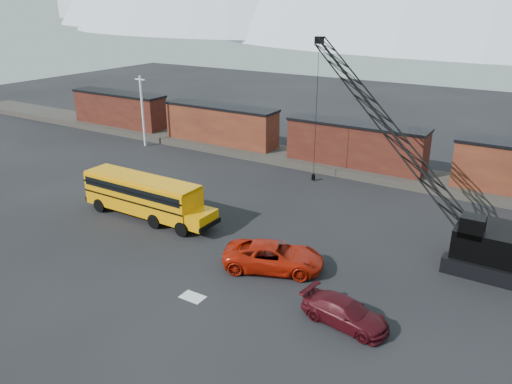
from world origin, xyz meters
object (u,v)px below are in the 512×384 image
red_pickup (274,256)px  crawler_crane (383,121)px  school_bus (146,196)px  maroon_suv (345,312)px

red_pickup → crawler_crane: crawler_crane is taller
school_bus → crawler_crane: 18.76m
school_bus → red_pickup: bearing=-8.0°
school_bus → crawler_crane: (14.87, 9.94, 5.66)m
school_bus → maroon_suv: size_ratio=2.46×
red_pickup → crawler_crane: 13.64m
red_pickup → maroon_suv: bearing=-138.5°
school_bus → red_pickup: 12.49m
school_bus → maroon_suv: 18.97m
maroon_suv → crawler_crane: size_ratio=0.24×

